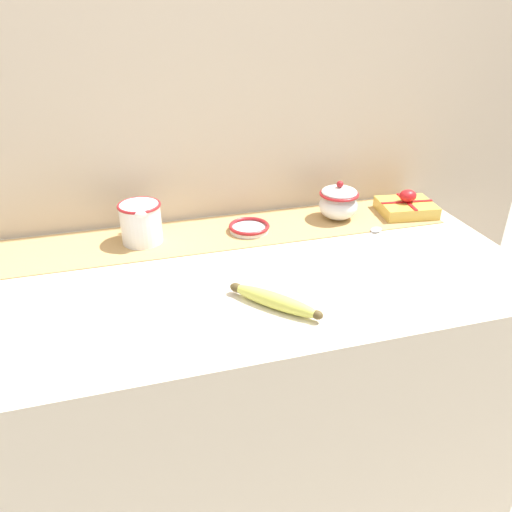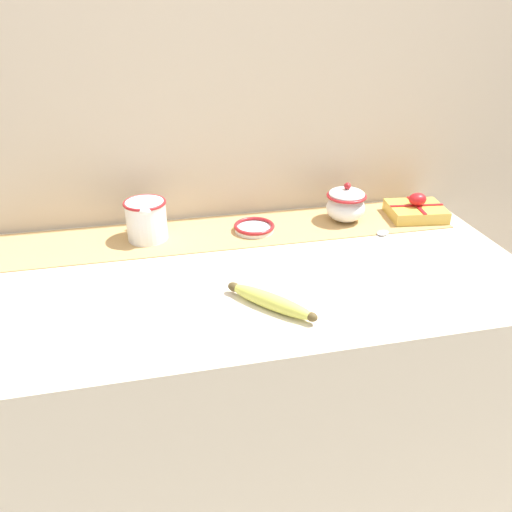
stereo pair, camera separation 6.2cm
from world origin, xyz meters
The scene contains 9 objects.
countertop centered at (0.00, 0.00, 0.46)m, with size 1.41×0.68×0.92m, color beige.
back_wall centered at (0.00, 0.36, 1.20)m, with size 2.21×0.04×2.40m, color beige.
table_runner centered at (0.00, 0.22, 0.93)m, with size 1.29×0.22×0.00m, color tan.
cream_pitcher centered at (-0.21, 0.22, 0.99)m, with size 0.11×0.13×0.11m.
sugar_bowl centered at (0.36, 0.22, 0.98)m, with size 0.12×0.12×0.12m.
small_dish centered at (0.08, 0.21, 0.94)m, with size 0.11×0.11×0.02m.
banana centered at (0.04, -0.17, 0.94)m, with size 0.17×0.18×0.04m.
spoon centered at (0.42, 0.11, 0.93)m, with size 0.18×0.11×0.01m.
gift_box centered at (0.57, 0.20, 0.95)m, with size 0.17×0.15×0.07m.
Camera 1 is at (-0.24, -1.02, 1.52)m, focal length 35.00 mm.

